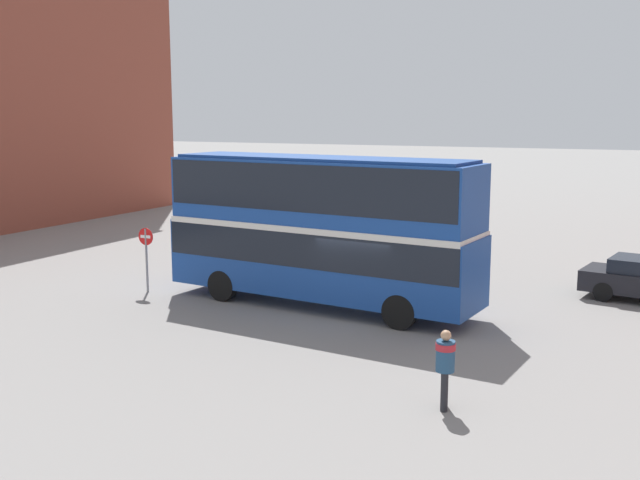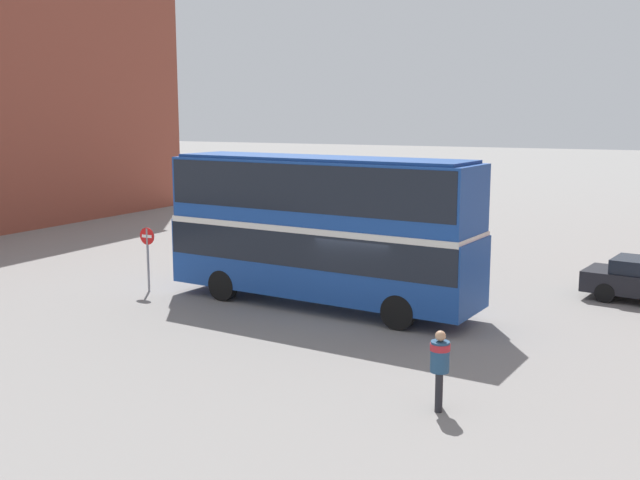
{
  "view_description": "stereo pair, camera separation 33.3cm",
  "coord_description": "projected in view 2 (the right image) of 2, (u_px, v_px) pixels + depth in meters",
  "views": [
    {
      "loc": [
        8.68,
        -20.96,
        6.23
      ],
      "look_at": [
        -1.74,
        0.5,
        2.2
      ],
      "focal_mm": 42.0,
      "sensor_mm": 36.0,
      "label": 1
    },
    {
      "loc": [
        8.97,
        -20.81,
        6.23
      ],
      "look_at": [
        -1.74,
        0.5,
        2.2
      ],
      "focal_mm": 42.0,
      "sensor_mm": 36.0,
      "label": 2
    }
  ],
  "objects": [
    {
      "name": "ground_plane",
      "position": [
        363.0,
        316.0,
        23.35
      ],
      "size": [
        240.0,
        240.0,
        0.0
      ],
      "primitive_type": "plane",
      "color": "gray"
    },
    {
      "name": "double_decker_bus",
      "position": [
        320.0,
        222.0,
        24.09
      ],
      "size": [
        10.75,
        3.45,
        4.88
      ],
      "rotation": [
        0.0,
        0.0,
        -0.09
      ],
      "color": "#194293",
      "rests_on": "ground_plane"
    },
    {
      "name": "parked_car_kerb_far",
      "position": [
        384.0,
        234.0,
        34.29
      ],
      "size": [
        4.28,
        2.58,
        1.6
      ],
      "rotation": [
        0.0,
        0.0,
        0.23
      ],
      "color": "slate",
      "rests_on": "ground_plane"
    },
    {
      "name": "no_entry_sign",
      "position": [
        148.0,
        249.0,
        26.3
      ],
      "size": [
        0.61,
        0.08,
        2.29
      ],
      "color": "gray",
      "rests_on": "ground_plane"
    },
    {
      "name": "pedestrian_foreground",
      "position": [
        440.0,
        362.0,
        15.77
      ],
      "size": [
        0.53,
        0.53,
        1.74
      ],
      "rotation": [
        0.0,
        0.0,
        3.41
      ],
      "color": "#232328",
      "rests_on": "ground_plane"
    }
  ]
}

